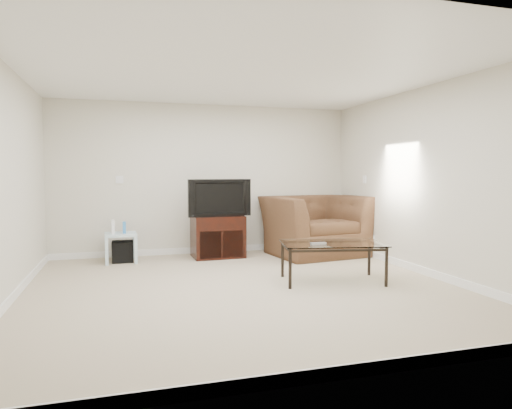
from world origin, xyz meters
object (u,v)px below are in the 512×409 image
object	(u,v)px
tv_stand	(218,236)
recliner	(314,215)
side_table	(121,248)
coffee_table	(332,262)
television	(218,197)
subwoofer	(123,251)

from	to	relation	value
tv_stand	recliner	bearing A→B (deg)	-9.49
side_table	coffee_table	distance (m)	3.26
television	side_table	bearing A→B (deg)	173.64
subwoofer	coffee_table	distance (m)	3.25
side_table	recliner	size ratio (longest dim) A/B	0.31
tv_stand	recliner	xyz separation A→B (m)	(1.59, -0.22, 0.32)
television	side_table	xyz separation A→B (m)	(-1.50, 0.03, -0.74)
television	side_table	distance (m)	1.68
tv_stand	subwoofer	size ratio (longest dim) A/B	2.55
side_table	subwoofer	distance (m)	0.07
tv_stand	television	world-z (taller)	television
side_table	subwoofer	bearing A→B (deg)	36.05
television	recliner	bearing A→B (deg)	-11.65
television	coffee_table	distance (m)	2.38
tv_stand	recliner	world-z (taller)	recliner
side_table	recliner	xyz separation A→B (m)	(3.10, -0.22, 0.43)
television	side_table	world-z (taller)	television
subwoofer	recliner	size ratio (longest dim) A/B	0.21
tv_stand	side_table	xyz separation A→B (m)	(-1.50, 0.00, -0.11)
tv_stand	recliner	size ratio (longest dim) A/B	0.54
tv_stand	subwoofer	world-z (taller)	tv_stand
tv_stand	television	distance (m)	0.63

